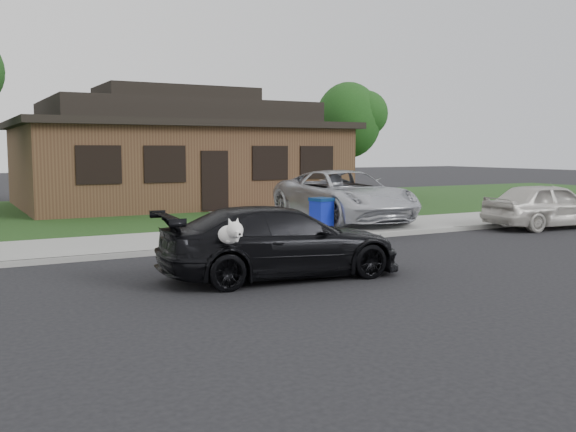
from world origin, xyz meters
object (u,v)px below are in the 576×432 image
sedan (281,242)px  white_compact (547,205)px  recycling_bin (322,214)px  minivan (344,196)px

sedan → white_compact: bearing=-70.1°
sedan → recycling_bin: (3.80, 4.78, -0.09)m
minivan → white_compact: bearing=-33.0°
white_compact → recycling_bin: bearing=78.1°
white_compact → recycling_bin: size_ratio=4.52×
minivan → white_compact: size_ratio=1.40×
minivan → sedan: bearing=-128.4°
white_compact → recycling_bin: (-6.55, 2.06, -0.11)m
sedan → recycling_bin: bearing=-33.3°
sedan → minivan: (5.49, 6.24, 0.26)m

